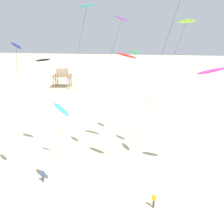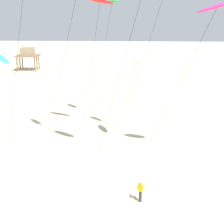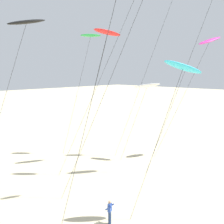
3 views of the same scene
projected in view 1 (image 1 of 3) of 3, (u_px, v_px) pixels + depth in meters
name	position (u px, v px, depth m)	size (l,w,h in m)	color
ground_plane	(99.00, 204.00, 30.13)	(260.00, 260.00, 0.00)	beige
kite_navy	(16.00, 48.00, 27.14)	(4.08, 3.90, 17.19)	navy
kite_cyan	(61.00, 110.00, 27.61)	(3.72, 3.51, 11.28)	#33BFE0
kite_black	(43.00, 61.00, 36.78)	(4.87, 4.23, 14.40)	black
kite_purple	(121.00, 21.00, 31.38)	(7.14, 6.91, 19.75)	purple
kite_lime	(186.00, 23.00, 32.14)	(6.05, 5.84, 19.34)	#8CD833
kite_teal	(85.00, 15.00, 27.29)	(7.05, 6.40, 20.72)	teal
kite_white	(153.00, 102.00, 36.76)	(3.16, 3.57, 9.15)	white
kite_magenta	(211.00, 71.00, 30.38)	(6.12, 5.29, 14.48)	#D8339E
kite_red	(126.00, 56.00, 37.74)	(4.15, 3.42, 15.01)	red
kite_green	(135.00, 53.00, 41.23)	(3.76, 3.70, 14.76)	green
kite_flyer_nearest	(154.00, 200.00, 29.27)	(0.71, 0.70, 1.67)	#33333D
kite_flyer_middle	(43.00, 175.00, 33.96)	(0.68, 0.66, 1.67)	navy
stilt_house	(62.00, 73.00, 79.52)	(5.19, 4.44, 5.52)	#846647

